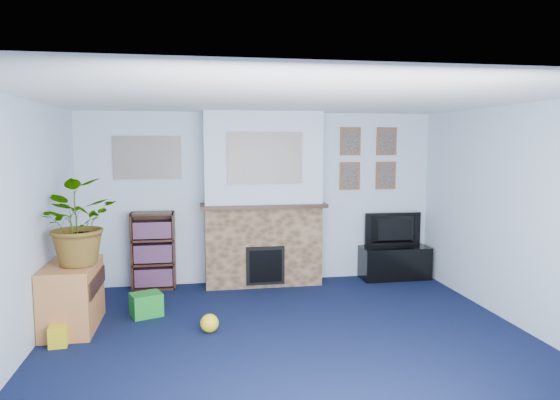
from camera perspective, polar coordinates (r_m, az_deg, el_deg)
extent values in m
cube|color=#0E1535|center=(5.22, 1.24, -15.79)|extent=(5.00, 4.50, 0.01)
cube|color=white|center=(4.84, 1.32, 11.50)|extent=(5.00, 4.50, 0.01)
cube|color=silver|center=(7.09, -2.18, 0.23)|extent=(5.00, 0.04, 2.40)
cube|color=silver|center=(2.76, 10.32, -10.10)|extent=(5.00, 0.04, 2.40)
cube|color=silver|center=(5.05, -27.83, -3.13)|extent=(0.04, 4.50, 2.40)
cube|color=silver|center=(5.89, 25.92, -1.74)|extent=(0.04, 4.50, 2.40)
cube|color=brown|center=(6.99, -1.94, -5.25)|extent=(1.60, 0.40, 1.10)
cube|color=brown|center=(6.85, -1.98, 4.63)|extent=(1.60, 0.40, 1.30)
cube|color=brown|center=(6.87, -1.92, -0.60)|extent=(1.72, 0.50, 0.05)
cube|color=brown|center=(6.84, -1.69, -7.49)|extent=(0.52, 0.08, 0.52)
cube|color=brown|center=(6.81, -1.64, -7.57)|extent=(0.44, 0.02, 0.44)
cube|color=gray|center=(6.63, -1.73, 4.82)|extent=(1.00, 0.03, 0.68)
cube|color=gray|center=(7.00, -14.91, 4.70)|extent=(0.90, 0.03, 0.58)
cube|color=brown|center=(7.31, 8.05, 6.65)|extent=(0.30, 0.03, 0.40)
cube|color=brown|center=(7.49, 12.08, 6.57)|extent=(0.30, 0.03, 0.40)
cube|color=brown|center=(7.32, 7.98, 2.74)|extent=(0.30, 0.03, 0.40)
cube|color=brown|center=(7.51, 11.99, 2.75)|extent=(0.30, 0.03, 0.40)
cube|color=black|center=(7.55, 12.95, -7.05)|extent=(0.99, 0.42, 0.47)
imported|color=black|center=(7.47, 12.99, -3.37)|extent=(0.85, 0.13, 0.49)
cube|color=#321C12|center=(7.14, -14.18, -5.41)|extent=(0.58, 0.02, 1.05)
cube|color=#321C12|center=(7.04, -16.50, -5.65)|extent=(0.03, 0.28, 1.05)
cube|color=#321C12|center=(6.99, -12.00, -5.60)|extent=(0.03, 0.28, 1.05)
cube|color=#321C12|center=(7.14, -14.14, -9.63)|extent=(0.56, 0.28, 0.03)
cube|color=#321C12|center=(7.05, -14.22, -7.02)|extent=(0.56, 0.28, 0.03)
cube|color=#321C12|center=(6.98, -14.30, -4.38)|extent=(0.56, 0.28, 0.03)
cube|color=#321C12|center=(6.92, -14.38, -1.50)|extent=(0.56, 0.28, 0.03)
cube|color=#321C12|center=(7.09, -14.18, -8.45)|extent=(0.50, 0.22, 0.24)
cube|color=#321C12|center=(7.01, -14.26, -5.84)|extent=(0.50, 0.22, 0.24)
cube|color=#321C12|center=(6.95, -14.34, -3.27)|extent=(0.50, 0.22, 0.22)
cube|color=#BD713C|center=(5.87, -22.64, -10.11)|extent=(0.50, 0.90, 0.70)
imported|color=#26661E|center=(5.64, -22.62, -2.45)|extent=(1.05, 1.02, 0.89)
cube|color=gold|center=(6.83, -2.28, 0.16)|extent=(0.09, 0.05, 0.12)
cylinder|color=#B2BFC6|center=(6.90, 1.19, 0.31)|extent=(0.05, 0.05, 0.15)
sphere|color=gray|center=(6.78, -7.18, 0.03)|extent=(0.11, 0.11, 0.11)
cylinder|color=yellow|center=(6.96, 3.62, 0.19)|extent=(0.06, 0.06, 0.13)
cube|color=#198C26|center=(6.05, -15.03, -11.39)|extent=(0.40, 0.37, 0.27)
sphere|color=yellow|center=(5.45, -8.07, -13.84)|extent=(0.19, 0.19, 0.19)
cube|color=yellow|center=(5.50, -24.00, -13.93)|extent=(0.18, 0.18, 0.21)
cylinder|color=red|center=(6.16, -22.63, -12.04)|extent=(0.34, 0.15, 0.19)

